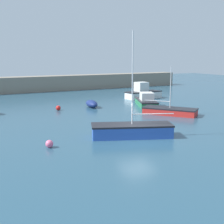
# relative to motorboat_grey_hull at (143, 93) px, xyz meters

# --- Properties ---
(ground_plane) EXTENTS (120.00, 120.00, 0.20)m
(ground_plane) POSITION_rel_motorboat_grey_hull_xyz_m (-11.48, -16.73, -0.86)
(ground_plane) COLOR #284C60
(harbor_breakwater) EXTENTS (54.52, 2.73, 2.46)m
(harbor_breakwater) POSITION_rel_motorboat_grey_hull_xyz_m (-11.48, 14.84, 0.48)
(harbor_breakwater) COLOR gray
(harbor_breakwater) RESTS_ON ground_plane
(motorboat_grey_hull) EXTENTS (5.21, 2.43, 2.25)m
(motorboat_grey_hull) POSITION_rel_motorboat_grey_hull_xyz_m (0.00, 0.00, 0.00)
(motorboat_grey_hull) COLOR white
(motorboat_grey_hull) RESTS_ON ground_plane
(open_tender_yellow) EXTENTS (1.41, 2.74, 0.80)m
(open_tender_yellow) POSITION_rel_motorboat_grey_hull_xyz_m (-9.10, -3.36, -0.35)
(open_tender_yellow) COLOR navy
(open_tender_yellow) RESTS_ON ground_plane
(sailboat_twin_hulled) EXTENTS (4.69, 5.37, 4.79)m
(sailboat_twin_hulled) POSITION_rel_motorboat_grey_hull_xyz_m (-4.01, -10.96, -0.40)
(sailboat_twin_hulled) COLOR red
(sailboat_twin_hulled) RESTS_ON ground_plane
(cabin_cruiser_white) EXTENTS (3.88, 5.61, 1.59)m
(cabin_cruiser_white) POSITION_rel_motorboat_grey_hull_xyz_m (-3.04, -5.34, -0.20)
(cabin_cruiser_white) COLOR #287A4C
(cabin_cruiser_white) RESTS_ON ground_plane
(sailboat_tall_mast) EXTENTS (6.07, 3.90, 7.48)m
(sailboat_tall_mast) POSITION_rel_motorboat_grey_hull_xyz_m (-11.82, -16.56, -0.26)
(sailboat_tall_mast) COLOR #2D56B7
(sailboat_tall_mast) RESTS_ON ground_plane
(mooring_buoy_red) EXTENTS (0.52, 0.52, 0.52)m
(mooring_buoy_red) POSITION_rel_motorboat_grey_hull_xyz_m (-13.09, -3.53, -0.49)
(mooring_buoy_red) COLOR red
(mooring_buoy_red) RESTS_ON ground_plane
(mooring_buoy_pink) EXTENTS (0.50, 0.50, 0.50)m
(mooring_buoy_pink) POSITION_rel_motorboat_grey_hull_xyz_m (-17.88, -16.40, -0.51)
(mooring_buoy_pink) COLOR #EA668C
(mooring_buoy_pink) RESTS_ON ground_plane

